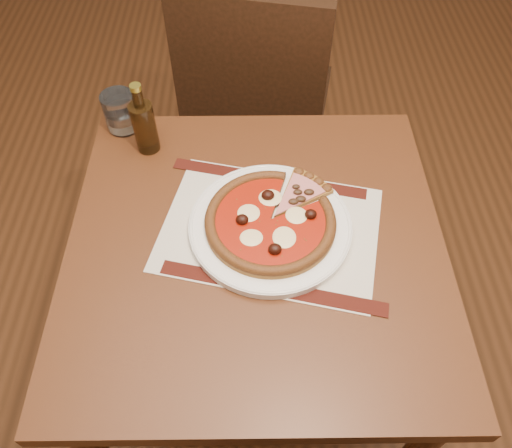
{
  "coord_description": "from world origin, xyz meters",
  "views": [
    {
      "loc": [
        -0.18,
        -0.76,
        1.61
      ],
      "look_at": [
        -0.17,
        -0.12,
        0.78
      ],
      "focal_mm": 35.0,
      "sensor_mm": 36.0,
      "label": 1
    }
  ],
  "objects_px": {
    "chair_far": "(256,99)",
    "pizza": "(270,220)",
    "table": "(256,266)",
    "plate": "(270,226)",
    "bottle": "(144,125)",
    "water_glass": "(120,112)"
  },
  "relations": [
    {
      "from": "table",
      "to": "bottle",
      "type": "bearing_deg",
      "value": 132.54
    },
    {
      "from": "water_glass",
      "to": "bottle",
      "type": "height_order",
      "value": "bottle"
    },
    {
      "from": "chair_far",
      "to": "pizza",
      "type": "bearing_deg",
      "value": 103.47
    },
    {
      "from": "chair_far",
      "to": "pizza",
      "type": "distance_m",
      "value": 0.73
    },
    {
      "from": "pizza",
      "to": "bottle",
      "type": "height_order",
      "value": "bottle"
    },
    {
      "from": "pizza",
      "to": "table",
      "type": "bearing_deg",
      "value": -136.71
    },
    {
      "from": "water_glass",
      "to": "table",
      "type": "bearing_deg",
      "value": -47.24
    },
    {
      "from": "chair_far",
      "to": "water_glass",
      "type": "bearing_deg",
      "value": 58.36
    },
    {
      "from": "chair_far",
      "to": "bottle",
      "type": "relative_size",
      "value": 5.16
    },
    {
      "from": "chair_far",
      "to": "plate",
      "type": "xyz_separation_m",
      "value": [
        0.02,
        -0.69,
        0.21
      ]
    },
    {
      "from": "table",
      "to": "water_glass",
      "type": "distance_m",
      "value": 0.51
    },
    {
      "from": "pizza",
      "to": "bottle",
      "type": "bearing_deg",
      "value": 138.74
    },
    {
      "from": "pizza",
      "to": "water_glass",
      "type": "xyz_separation_m",
      "value": [
        -0.36,
        0.33,
        0.02
      ]
    },
    {
      "from": "pizza",
      "to": "plate",
      "type": "bearing_deg",
      "value": 48.19
    },
    {
      "from": "chair_far",
      "to": "pizza",
      "type": "xyz_separation_m",
      "value": [
        0.02,
        -0.69,
        0.23
      ]
    },
    {
      "from": "table",
      "to": "pizza",
      "type": "relative_size",
      "value": 2.87
    },
    {
      "from": "plate",
      "to": "pizza",
      "type": "bearing_deg",
      "value": -131.81
    },
    {
      "from": "table",
      "to": "plate",
      "type": "bearing_deg",
      "value": 43.3
    },
    {
      "from": "table",
      "to": "water_glass",
      "type": "height_order",
      "value": "water_glass"
    },
    {
      "from": "pizza",
      "to": "water_glass",
      "type": "height_order",
      "value": "water_glass"
    },
    {
      "from": "plate",
      "to": "pizza",
      "type": "height_order",
      "value": "pizza"
    },
    {
      "from": "bottle",
      "to": "chair_far",
      "type": "bearing_deg",
      "value": 58.49
    }
  ]
}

